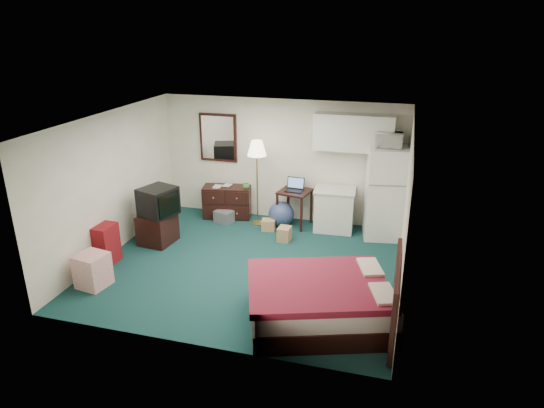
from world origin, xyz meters
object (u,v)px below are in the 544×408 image
(kitchen_counter, at_px, (334,210))
(tv_stand, at_px, (158,229))
(bed, at_px, (320,302))
(dresser, at_px, (227,202))
(fridge, at_px, (385,193))
(desk, at_px, (294,208))
(suitcase, at_px, (107,244))
(floor_lamp, at_px, (257,183))

(kitchen_counter, relative_size, tv_stand, 1.33)
(bed, height_order, tv_stand, bed)
(dresser, relative_size, fridge, 0.56)
(dresser, height_order, fridge, fridge)
(dresser, bearing_deg, desk, -12.76)
(kitchen_counter, distance_m, suitcase, 4.30)
(kitchen_counter, distance_m, tv_stand, 3.43)
(desk, bearing_deg, bed, -60.41)
(floor_lamp, xyz_separation_m, suitcase, (-1.98, -2.34, -0.52))
(dresser, distance_m, floor_lamp, 0.93)
(desk, xyz_separation_m, kitchen_counter, (0.81, -0.02, 0.04))
(desk, bearing_deg, kitchen_counter, 9.11)
(kitchen_counter, relative_size, bed, 0.43)
(kitchen_counter, height_order, bed, kitchen_counter)
(fridge, height_order, bed, fridge)
(desk, xyz_separation_m, bed, (1.12, -3.23, -0.07))
(kitchen_counter, height_order, fridge, fridge)
(fridge, bearing_deg, suitcase, -160.69)
(fridge, xyz_separation_m, suitcase, (-4.48, -2.43, -0.53))
(tv_stand, height_order, suitcase, suitcase)
(dresser, height_order, floor_lamp, floor_lamp)
(desk, height_order, suitcase, desk)
(dresser, xyz_separation_m, tv_stand, (-0.81, -1.56, -0.06))
(desk, bearing_deg, dresser, -171.43)
(floor_lamp, relative_size, tv_stand, 2.84)
(floor_lamp, relative_size, desk, 2.36)
(desk, height_order, kitchen_counter, kitchen_counter)
(dresser, height_order, suitcase, suitcase)
(desk, distance_m, suitcase, 3.68)
(bed, bearing_deg, kitchen_counter, 76.61)
(floor_lamp, xyz_separation_m, kitchen_counter, (1.55, 0.13, -0.46))
(floor_lamp, bearing_deg, bed, -58.93)
(dresser, height_order, tv_stand, dresser)
(kitchen_counter, xyz_separation_m, bed, (0.30, -3.21, -0.11))
(kitchen_counter, bearing_deg, desk, 175.42)
(kitchen_counter, bearing_deg, suitcase, -148.27)
(floor_lamp, bearing_deg, tv_stand, -138.54)
(dresser, relative_size, bed, 0.52)
(tv_stand, bearing_deg, dresser, 68.46)
(dresser, bearing_deg, kitchen_counter, -12.57)
(dresser, relative_size, kitchen_counter, 1.21)
(kitchen_counter, distance_m, fridge, 1.07)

